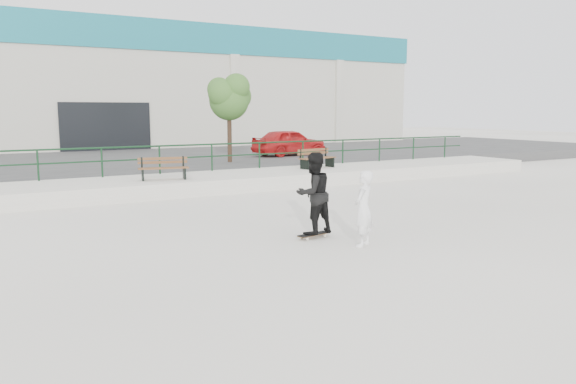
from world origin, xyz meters
TOP-DOWN VIEW (x-y plane):
  - ground at (0.00, 0.00)m, footprint 120.00×120.00m
  - ledge at (0.00, 9.50)m, footprint 30.00×3.00m
  - parking_strip at (0.00, 18.00)m, footprint 60.00×14.00m
  - railing at (-0.00, 10.80)m, footprint 28.00×0.06m
  - commercial_building at (-0.00, 31.99)m, footprint 44.20×16.33m
  - bench_left at (-1.39, 9.13)m, footprint 1.68×0.79m
  - bench_right at (4.99, 9.75)m, footprint 1.74×0.82m
  - tree at (3.11, 13.84)m, footprint 2.15×1.91m
  - red_car at (7.18, 15.68)m, footprint 4.06×2.03m
  - skateboard at (-0.53, 1.32)m, footprint 0.80×0.33m
  - standing_skater at (-0.53, 1.32)m, footprint 0.93×0.76m
  - seated_skater at (-0.05, 0.19)m, footprint 0.68×0.62m

SIDE VIEW (x-z plane):
  - ground at x=0.00m, z-range 0.00..0.00m
  - skateboard at x=-0.53m, z-range 0.03..0.12m
  - ledge at x=0.00m, z-range 0.00..0.50m
  - parking_strip at x=0.00m, z-range 0.00..0.50m
  - seated_skater at x=-0.05m, z-range 0.00..1.56m
  - bench_left at x=-1.39m, z-range 0.50..1.24m
  - bench_right at x=4.99m, z-range 0.50..1.27m
  - standing_skater at x=-0.53m, z-range 0.09..1.87m
  - red_car at x=7.18m, z-range 0.50..1.83m
  - railing at x=0.00m, z-range 0.73..1.76m
  - tree at x=3.11m, z-range 1.45..5.27m
  - commercial_building at x=0.00m, z-range 0.58..8.58m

